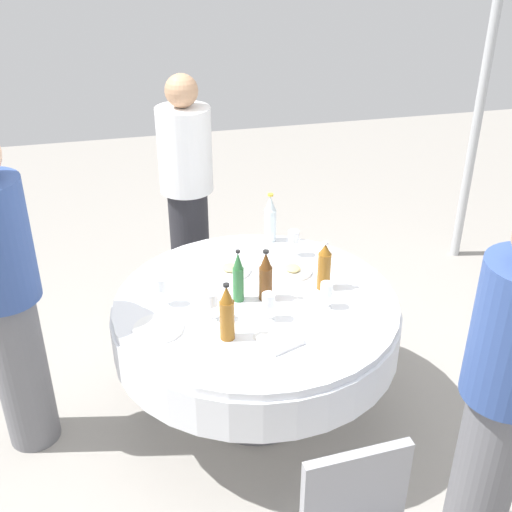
% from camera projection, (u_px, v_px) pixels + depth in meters
% --- Properties ---
extents(ground_plane, '(10.00, 10.00, 0.00)m').
position_uv_depth(ground_plane, '(256.00, 409.00, 3.58)').
color(ground_plane, gray).
extents(dining_table, '(1.47, 1.47, 0.74)m').
position_uv_depth(dining_table, '(256.00, 323.00, 3.30)').
color(dining_table, white).
rests_on(dining_table, ground_plane).
extents(bottle_green_right, '(0.06, 0.06, 0.28)m').
position_uv_depth(bottle_green_right, '(238.00, 277.00, 3.15)').
color(bottle_green_right, '#2D6B38').
rests_on(bottle_green_right, dining_table).
extents(bottle_amber_west, '(0.07, 0.07, 0.27)m').
position_uv_depth(bottle_amber_west, '(324.00, 267.00, 3.26)').
color(bottle_amber_west, '#8C5619').
rests_on(bottle_amber_west, dining_table).
extents(bottle_brown_inner, '(0.07, 0.07, 0.28)m').
position_uv_depth(bottle_brown_inner, '(266.00, 277.00, 3.17)').
color(bottle_brown_inner, '#593314').
rests_on(bottle_brown_inner, dining_table).
extents(bottle_clear_front, '(0.07, 0.07, 0.30)m').
position_uv_depth(bottle_clear_front, '(270.00, 219.00, 3.72)').
color(bottle_clear_front, silver).
rests_on(bottle_clear_front, dining_table).
extents(bottle_amber_rear, '(0.07, 0.07, 0.29)m').
position_uv_depth(bottle_amber_rear, '(227.00, 313.00, 2.87)').
color(bottle_amber_rear, '#8C5619').
rests_on(bottle_amber_rear, dining_table).
extents(wine_glass_front, '(0.06, 0.06, 0.15)m').
position_uv_depth(wine_glass_front, '(294.00, 238.00, 3.57)').
color(wine_glass_front, white).
rests_on(wine_glass_front, dining_table).
extents(wine_glass_rear, '(0.06, 0.06, 0.14)m').
position_uv_depth(wine_glass_rear, '(268.00, 301.00, 3.02)').
color(wine_glass_rear, white).
rests_on(wine_glass_rear, dining_table).
extents(wine_glass_south, '(0.06, 0.06, 0.15)m').
position_uv_depth(wine_glass_south, '(162.00, 285.00, 3.13)').
color(wine_glass_south, white).
rests_on(wine_glass_south, dining_table).
extents(wine_glass_left, '(0.07, 0.07, 0.15)m').
position_uv_depth(wine_glass_left, '(211.00, 300.00, 3.01)').
color(wine_glass_left, white).
rests_on(wine_glass_left, dining_table).
extents(wine_glass_mid, '(0.06, 0.06, 0.14)m').
position_uv_depth(wine_glass_mid, '(327.00, 291.00, 3.11)').
color(wine_glass_mid, white).
rests_on(wine_glass_mid, dining_table).
extents(plate_mid, '(0.22, 0.22, 0.04)m').
position_uv_depth(plate_mid, '(230.00, 270.00, 3.46)').
color(plate_mid, white).
rests_on(plate_mid, dining_table).
extents(plate_near, '(0.24, 0.24, 0.02)m').
position_uv_depth(plate_near, '(158.00, 329.00, 2.99)').
color(plate_near, white).
rests_on(plate_near, dining_table).
extents(plate_outer, '(0.21, 0.21, 0.04)m').
position_uv_depth(plate_outer, '(293.00, 270.00, 3.45)').
color(plate_outer, white).
rests_on(plate_outer, dining_table).
extents(fork_west, '(0.18, 0.03, 0.00)m').
position_uv_depth(fork_west, '(205.00, 294.00, 3.26)').
color(fork_west, silver).
rests_on(fork_west, dining_table).
extents(spoon_inner, '(0.18, 0.02, 0.00)m').
position_uv_depth(spoon_inner, '(246.00, 371.00, 2.72)').
color(spoon_inner, silver).
rests_on(spoon_inner, dining_table).
extents(knife_front, '(0.17, 0.08, 0.00)m').
position_uv_depth(knife_front, '(351.00, 274.00, 3.44)').
color(knife_front, silver).
rests_on(knife_front, dining_table).
extents(folded_napkin, '(0.22, 0.22, 0.02)m').
position_uv_depth(folded_napkin, '(279.00, 339.00, 2.91)').
color(folded_napkin, white).
rests_on(folded_napkin, dining_table).
extents(person_right, '(0.34, 0.34, 1.62)m').
position_uv_depth(person_right, '(187.00, 195.00, 4.11)').
color(person_right, '#26262B').
rests_on(person_right, ground_plane).
extents(person_west, '(0.34, 0.34, 1.61)m').
position_uv_depth(person_west, '(504.00, 393.00, 2.45)').
color(person_west, slate).
rests_on(person_west, ground_plane).
extents(person_inner, '(0.34, 0.34, 1.70)m').
position_uv_depth(person_inner, '(4.00, 294.00, 2.98)').
color(person_inner, slate).
rests_on(person_inner, ground_plane).
extents(tent_pole_main, '(0.07, 0.07, 2.52)m').
position_uv_depth(tent_pole_main, '(481.00, 100.00, 4.57)').
color(tent_pole_main, '#B2B5B7').
rests_on(tent_pole_main, ground_plane).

